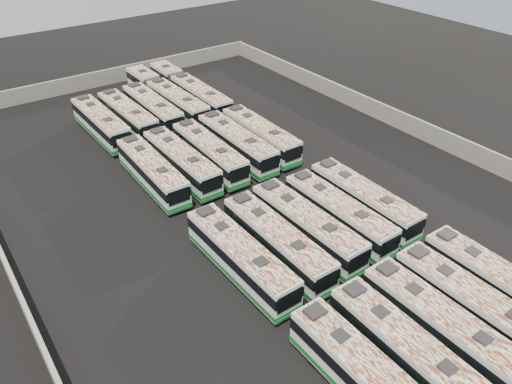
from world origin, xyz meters
name	(u,v)px	position (x,y,z in m)	size (l,w,h in m)	color
ground	(259,196)	(0.00, 0.00, 0.00)	(140.00, 140.00, 0.00)	black
perimeter_wall	(259,186)	(0.00, 0.00, 1.10)	(45.20, 73.20, 2.20)	gray
bus_front_far_left	(369,380)	(-7.56, -21.35, 1.67)	(2.46, 11.62, 3.27)	white
bus_front_left	(408,353)	(-4.22, -21.44, 1.68)	(2.67, 11.72, 3.29)	white
bus_front_center	(442,328)	(-0.83, -21.36, 1.70)	(2.54, 11.78, 3.32)	white
bus_front_right	(473,307)	(2.37, -21.47, 1.70)	(2.58, 11.83, 3.33)	white
bus_front_far_right	(499,286)	(5.72, -21.29, 1.67)	(2.58, 11.64, 3.27)	white
bus_midfront_far_left	(241,258)	(-7.58, -8.11, 1.70)	(2.63, 11.82, 3.32)	white
bus_midfront_left	(277,242)	(-4.19, -8.26, 1.70)	(2.55, 11.80, 3.32)	white
bus_midfront_center	(307,226)	(-0.93, -8.03, 1.70)	(2.70, 11.86, 3.33)	white
bus_midfront_right	(338,214)	(2.46, -8.23, 1.66)	(2.51, 11.56, 3.25)	white
bus_midfront_far_right	(363,200)	(5.71, -8.02, 1.67)	(2.54, 11.64, 3.28)	white
bus_midback_far_left	(152,171)	(-7.45, 7.47, 1.68)	(2.72, 11.71, 3.28)	white
bus_midback_left	(181,162)	(-4.24, 7.46, 1.70)	(2.62, 11.83, 3.32)	white
bus_midback_center	(209,153)	(-0.96, 7.46, 1.68)	(2.72, 11.74, 3.29)	white
bus_midback_right	(237,143)	(2.45, 7.43, 1.73)	(2.63, 12.04, 3.39)	white
bus_midback_far_right	(260,135)	(5.68, 7.57, 1.69)	(2.61, 11.75, 3.30)	white
bus_back_far_left	(101,123)	(-7.52, 20.78, 1.70)	(2.69, 11.87, 3.33)	white
bus_back_left	(128,116)	(-4.14, 20.90, 1.68)	(2.75, 11.70, 3.28)	white
bus_back_center	(153,109)	(-0.92, 20.87, 1.73)	(2.61, 12.00, 3.38)	white
bus_back_right	(166,96)	(2.35, 23.84, 1.70)	(2.79, 18.35, 3.32)	white
bus_back_far_right	(189,90)	(5.75, 23.79, 1.69)	(2.64, 18.26, 3.31)	white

